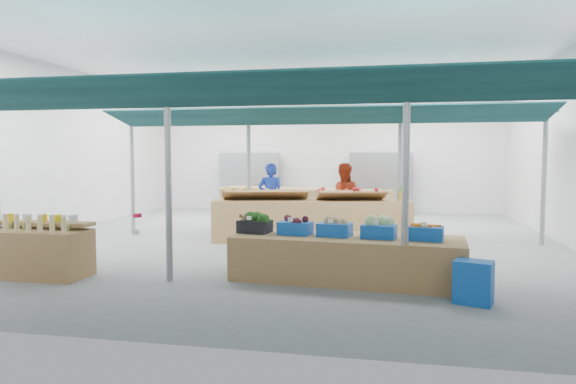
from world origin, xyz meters
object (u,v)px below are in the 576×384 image
object	(u,v)px
vendor_left	(271,198)
vendor_right	(343,199)
bottle_shelf	(37,250)
veg_counter	(347,258)
fruit_counter	(312,221)
crate_stack	(473,282)

from	to	relation	value
vendor_left	vendor_right	bearing A→B (deg)	173.27
bottle_shelf	vendor_right	size ratio (longest dim) A/B	0.97
veg_counter	fruit_counter	xyz separation A→B (m)	(-1.07, 3.48, 0.13)
bottle_shelf	crate_stack	xyz separation A→B (m)	(6.57, -0.27, -0.13)
vendor_right	veg_counter	bearing A→B (deg)	89.15
veg_counter	crate_stack	size ratio (longest dim) A/B	6.19
veg_counter	vendor_right	size ratio (longest dim) A/B	2.00
crate_stack	fruit_counter	bearing A→B (deg)	122.16
fruit_counter	crate_stack	size ratio (longest dim) A/B	7.73
veg_counter	vendor_left	world-z (taller)	vendor_left
vendor_left	vendor_right	size ratio (longest dim) A/B	1.00
bottle_shelf	vendor_right	world-z (taller)	vendor_right
bottle_shelf	vendor_left	world-z (taller)	vendor_left
vendor_left	veg_counter	bearing A→B (deg)	109.66
vendor_left	crate_stack	bearing A→B (deg)	119.05
vendor_right	bottle_shelf	bearing A→B (deg)	43.42
crate_stack	bottle_shelf	bearing A→B (deg)	177.68
bottle_shelf	fruit_counter	world-z (taller)	bottle_shelf
crate_stack	vendor_left	world-z (taller)	vendor_left
vendor_right	fruit_counter	bearing A→B (deg)	54.66
veg_counter	vendor_left	xyz separation A→B (m)	(-2.27, 4.58, 0.53)
fruit_counter	vendor_right	distance (m)	1.32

